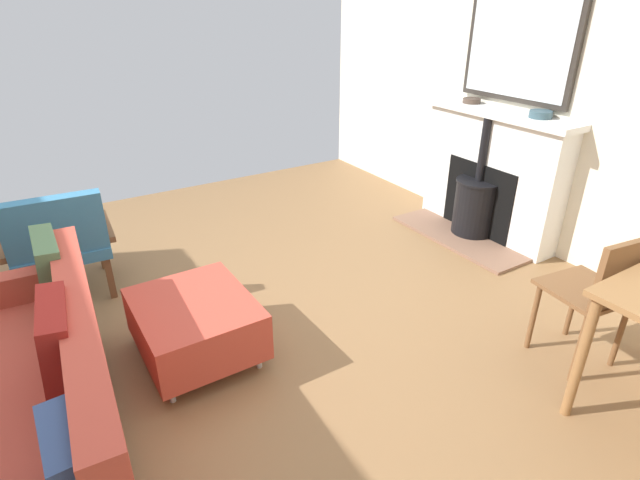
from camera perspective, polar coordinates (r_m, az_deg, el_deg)
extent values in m
cube|color=olive|center=(3.19, -15.02, -11.83)|extent=(5.99, 5.46, 0.01)
cube|color=silver|center=(4.38, 24.60, 17.89)|extent=(0.12, 5.46, 2.89)
cube|color=brown|center=(4.50, 15.45, 0.25)|extent=(0.41, 1.26, 0.03)
cube|color=white|center=(4.55, 19.07, 6.93)|extent=(0.24, 1.32, 1.04)
cube|color=black|center=(4.53, 17.89, 4.58)|extent=(0.06, 0.72, 0.62)
cylinder|color=black|center=(4.53, 17.43, 3.58)|extent=(0.36, 0.36, 0.46)
cylinder|color=black|center=(4.45, 17.84, 6.45)|extent=(0.38, 0.38, 0.02)
cylinder|color=black|center=(4.37, 18.33, 9.82)|extent=(0.07, 0.07, 0.53)
cube|color=white|center=(4.39, 19.90, 13.58)|extent=(0.29, 1.40, 0.05)
cube|color=#2D2823|center=(4.42, 22.05, 20.16)|extent=(0.04, 1.01, 0.86)
cube|color=silver|center=(4.40, 21.88, 20.17)|extent=(0.01, 0.93, 0.78)
cylinder|color=#47382D|center=(4.61, 17.07, 15.09)|extent=(0.15, 0.15, 0.04)
torus|color=#47382D|center=(4.61, 17.10, 15.29)|extent=(0.15, 0.15, 0.01)
cylinder|color=#334C56|center=(4.19, 24.08, 13.08)|extent=(0.17, 0.17, 0.05)
torus|color=#334C56|center=(4.19, 24.14, 13.38)|extent=(0.17, 0.17, 0.01)
cylinder|color=#B2B2B7|center=(3.32, -25.46, -10.93)|extent=(0.04, 0.04, 0.10)
cube|color=#B74233|center=(2.64, -32.43, -17.78)|extent=(0.95, 1.79, 0.31)
cube|color=#B74233|center=(2.40, -25.65, -10.34)|extent=(0.24, 1.75, 0.35)
cube|color=#4C6B47|center=(2.99, -28.73, -3.42)|extent=(0.14, 0.41, 0.42)
cube|color=maroon|center=(2.39, -28.04, -10.88)|extent=(0.18, 0.42, 0.42)
cube|color=#334775|center=(1.92, -26.73, -22.36)|extent=(0.13, 0.33, 0.33)
cylinder|color=#B2B2B7|center=(3.27, -19.73, -10.49)|extent=(0.03, 0.03, 0.09)
cylinder|color=#B2B2B7|center=(2.82, -16.67, -16.74)|extent=(0.03, 0.03, 0.09)
cylinder|color=#B2B2B7|center=(3.37, -11.44, -8.13)|extent=(0.03, 0.03, 0.09)
cylinder|color=#B2B2B7|center=(2.93, -7.06, -13.68)|extent=(0.03, 0.03, 0.09)
cube|color=#B74233|center=(2.97, -14.16, -9.23)|extent=(0.63, 0.73, 0.28)
cube|color=brown|center=(4.17, -23.89, -0.93)|extent=(0.05, 0.05, 0.34)
cube|color=brown|center=(4.19, -30.74, -2.40)|extent=(0.05, 0.05, 0.34)
cube|color=brown|center=(3.74, -23.05, -3.88)|extent=(0.05, 0.05, 0.34)
cube|color=brown|center=(3.76, -30.70, -5.50)|extent=(0.05, 0.05, 0.34)
cube|color=teal|center=(3.87, -27.68, -0.65)|extent=(0.63, 0.59, 0.08)
cube|color=teal|center=(3.55, -28.27, 1.28)|extent=(0.61, 0.16, 0.42)
cube|color=brown|center=(3.84, -23.28, 1.55)|extent=(0.07, 0.53, 0.04)
cube|color=brown|center=(3.86, -32.60, -0.45)|extent=(0.07, 0.53, 0.04)
cylinder|color=olive|center=(2.75, 27.83, -12.02)|extent=(0.05, 0.05, 0.70)
cylinder|color=brown|center=(3.42, 27.12, -6.59)|extent=(0.04, 0.04, 0.45)
cylinder|color=brown|center=(3.20, 23.38, -8.09)|extent=(0.04, 0.04, 0.45)
cylinder|color=brown|center=(3.28, 31.30, -9.16)|extent=(0.04, 0.04, 0.45)
cylinder|color=brown|center=(3.04, 27.68, -10.97)|extent=(0.04, 0.04, 0.45)
cube|color=brown|center=(3.11, 28.26, -5.08)|extent=(0.45, 0.45, 0.02)
cube|color=brown|center=(2.95, 31.52, -3.34)|extent=(0.36, 0.08, 0.36)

